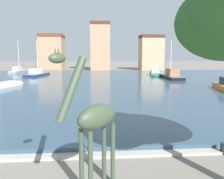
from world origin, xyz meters
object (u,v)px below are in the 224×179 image
Objects in this scene: sailboat_white at (0,86)px; sailboat_navy at (38,74)px; sailboat_grey at (19,71)px; sailboat_black at (170,76)px; giraffe_statue at (94,120)px; sailboat_green at (155,74)px; mooring_bollard at (223,149)px.

sailboat_white is 16.12m from sailboat_navy.
sailboat_black is at bearing -26.67° from sailboat_grey.
sailboat_grey reaches higher than giraffe_statue.
sailboat_green is 34.75m from mooring_bollard.
sailboat_navy is at bearing 114.45° from mooring_bollard.
giraffe_statue is at bearing -74.26° from sailboat_navy.
sailboat_black is 24.18m from sailboat_navy.
mooring_bollard is (16.81, -19.27, -0.20)m from sailboat_white.
sailboat_green reaches higher than sailboat_black.
sailboat_green is at bearing 79.91° from mooring_bollard.
giraffe_statue is 39.09m from sailboat_navy.
sailboat_white is at bearing 131.10° from mooring_bollard.
giraffe_statue is at bearing -107.64° from sailboat_green.
sailboat_black is (23.96, 9.43, 0.17)m from sailboat_white.
sailboat_grey is 16.53× the size of mooring_bollard.
sailboat_green is (28.03, -9.10, -0.00)m from sailboat_grey.
sailboat_green is at bearing 33.13° from sailboat_white.
sailboat_white reaches higher than mooring_bollard.
mooring_bollard is (5.49, 2.21, -2.02)m from giraffe_statue.
giraffe_statue is 24.35m from sailboat_white.
sailboat_black is (29.10, -14.61, 0.05)m from sailboat_grey.
sailboat_green is at bearing -17.98° from sailboat_grey.
sailboat_black is 1.11× the size of sailboat_green.
giraffe_statue is 33.43m from sailboat_black.
sailboat_white reaches higher than giraffe_statue.
giraffe_statue is 6.26m from mooring_bollard.
mooring_bollard is (-7.15, -28.69, -0.37)m from sailboat_black.
sailboat_navy is 38.86m from mooring_bollard.
sailboat_green is at bearing 100.92° from sailboat_black.
giraffe_statue is 48.43m from sailboat_grey.
mooring_bollard is at bearing -65.55° from sailboat_navy.
sailboat_navy is 1.01× the size of sailboat_green.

